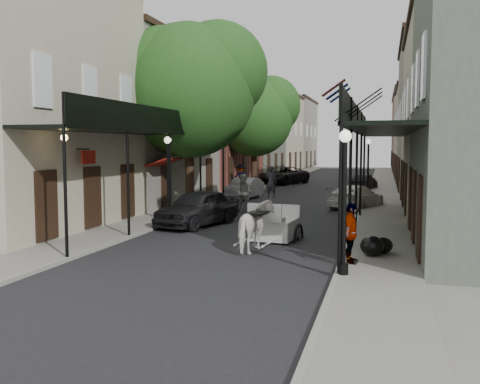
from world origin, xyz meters
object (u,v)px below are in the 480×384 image
Objects in this scene: lamppost_right_far at (368,168)px; carriage at (278,210)px; pedestrian_walking at (244,193)px; pedestrian_sidewalk_left at (241,177)px; car_left_far at (283,175)px; car_right_near at (356,197)px; tree_near at (197,85)px; tree_far at (259,114)px; car_left_near at (198,208)px; car_left_mid at (244,189)px; pedestrian_sidewalk_right at (351,233)px; lamppost_left at (168,177)px; car_right_far at (363,181)px; lamppost_right_near at (344,200)px; horse at (256,227)px.

lamppost_right_far reaches higher than carriage.
pedestrian_walking is (-3.34, 7.75, -0.10)m from carriage.
pedestrian_sidewalk_left is at bearing 111.31° from pedestrian_walking.
car_right_near is (7.20, -16.88, -0.14)m from car_left_far.
pedestrian_walking is (2.20, 0.97, -5.52)m from tree_near.
tree_far is at bearing -30.38° from car_right_near.
car_left_near is 11.65m from car_left_mid.
car_left_mid is 0.93× the size of car_right_near.
lamppost_right_far is at bearing -36.87° from car_left_far.
pedestrian_walking is 13.31m from pedestrian_sidewalk_right.
car_right_far is at bearing 69.44° from lamppost_left.
car_left_mid is (0.60, 7.07, -5.81)m from tree_near.
car_right_near is 1.09× the size of car_right_far.
carriage is at bearing -50.79° from tree_near.
pedestrian_sidewalk_right is 19.50m from car_left_mid.
lamppost_left is 0.81× the size of car_left_near.
tree_far is 14.09m from pedestrian_walking.
lamppost_left is 0.85× the size of car_right_near.
carriage is (5.44, -2.60, -0.98)m from lamppost_left.
tree_far is at bearing 26.60° from pedestrian_sidewalk_right.
carriage is 1.62× the size of pedestrian_sidewalk_right.
car_left_far is (0.50, 24.88, -1.27)m from lamppost_left.
carriage reaches higher than pedestrian_sidewalk_right.
lamppost_right_near is 25.70m from pedestrian_sidewalk_left.
pedestrian_sidewalk_left is 9.66m from car_right_far.
car_left_mid is at bearing -174.40° from lamppost_right_far.
lamppost_right_far reaches higher than horse.
pedestrian_sidewalk_right is 14.64m from car_right_near.
carriage is 27.92m from car_left_far.
lamppost_right_far is 8.46m from car_right_far.
horse is at bearing 88.21° from pedestrian_sidewalk_left.
tree_far is at bearing 105.17° from pedestrian_walking.
car_right_far is at bearing 57.50° from car_left_mid.
pedestrian_sidewalk_right is at bearing -27.87° from car_left_near.
car_left_near is at bearing 131.24° from lamppost_right_near.
car_right_far is at bearing 93.95° from lamppost_right_far.
lamppost_right_far is 0.81× the size of car_left_near.
tree_near is at bearing -69.40° from car_left_far.
car_left_mid is (-1.00, 11.60, -0.11)m from car_left_near.
lamppost_right_far is 1.90× the size of horse.
pedestrian_sidewalk_right is (0.10, -18.62, -1.08)m from lamppost_right_far.
carriage is at bearing -64.77° from car_left_mid.
car_left_mid is at bearing 89.32° from pedestrian_sidewalk_left.
tree_far reaches higher than lamppost_left.
horse is at bearing -37.48° from car_left_near.
car_left_far is at bearing -76.19° from horse.
lamppost_left is at bearing -106.79° from pedestrian_walking.
pedestrian_sidewalk_left is (-6.43, 18.58, 0.02)m from carriage.
car_left_mid is at bearing -69.07° from horse.
carriage is (0.22, 2.56, 0.25)m from horse.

